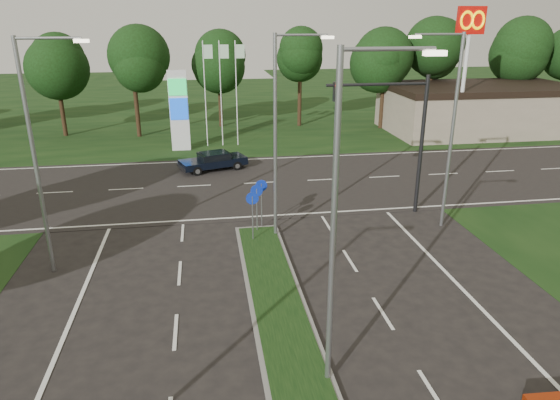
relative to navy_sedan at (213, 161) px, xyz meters
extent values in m
cube|color=black|center=(1.73, 27.69, -0.64)|extent=(160.00, 50.00, 0.02)
cube|color=black|center=(1.73, -3.31, -0.64)|extent=(160.00, 12.00, 0.02)
cube|color=gray|center=(23.73, 8.69, 1.36)|extent=(16.00, 9.00, 4.00)
cylinder|color=gray|center=(2.53, -21.31, 3.86)|extent=(0.16, 0.16, 9.00)
cylinder|color=gray|center=(3.63, -21.31, 8.26)|extent=(2.20, 0.10, 0.10)
cube|color=#FFF2CC|center=(4.73, -21.31, 8.16)|extent=(0.50, 0.22, 0.12)
cylinder|color=gray|center=(2.53, -11.31, 3.86)|extent=(0.16, 0.16, 9.00)
cylinder|color=gray|center=(3.63, -11.31, 8.26)|extent=(2.20, 0.10, 0.10)
cube|color=#FFF2CC|center=(4.73, -11.31, 8.16)|extent=(0.50, 0.22, 0.12)
cylinder|color=gray|center=(-6.77, -13.31, 3.86)|extent=(0.16, 0.16, 9.00)
cylinder|color=gray|center=(-5.67, -13.31, 8.26)|extent=(2.20, 0.10, 0.10)
cube|color=#FFF2CC|center=(-4.57, -13.31, 8.16)|extent=(0.50, 0.22, 0.12)
cylinder|color=gray|center=(10.73, -11.31, 3.86)|extent=(0.16, 0.16, 9.00)
cylinder|color=gray|center=(9.63, -11.31, 8.26)|extent=(2.20, 0.10, 0.10)
cube|color=#FFF2CC|center=(8.53, -11.31, 8.16)|extent=(0.50, 0.22, 0.12)
cylinder|color=black|center=(10.23, -9.31, 2.86)|extent=(0.20, 0.20, 7.00)
cylinder|color=black|center=(7.73, -9.31, 5.96)|extent=(5.00, 0.14, 0.14)
cube|color=black|center=(5.73, -9.31, 5.66)|extent=(0.28, 0.28, 0.90)
sphere|color=#FF190C|center=(5.73, -9.49, 5.96)|extent=(0.20, 0.20, 0.20)
cylinder|color=gray|center=(1.43, -11.81, 0.46)|extent=(0.06, 0.06, 2.20)
cylinder|color=#0C26A5|center=(1.43, -11.81, 1.46)|extent=(0.56, 0.04, 0.56)
cylinder|color=gray|center=(1.73, -10.81, 0.46)|extent=(0.06, 0.06, 2.20)
cylinder|color=#0C26A5|center=(1.73, -10.81, 1.46)|extent=(0.56, 0.04, 0.56)
cylinder|color=gray|center=(2.03, -10.11, 0.46)|extent=(0.06, 0.06, 2.20)
cylinder|color=#0C26A5|center=(2.03, -10.11, 1.46)|extent=(0.56, 0.04, 0.56)
cube|color=silver|center=(-2.27, 5.69, 2.36)|extent=(1.40, 0.30, 6.00)
cube|color=#0CA53F|center=(-2.27, 5.51, 4.16)|extent=(1.30, 0.08, 1.20)
cube|color=#0C3FBF|center=(-2.27, 5.51, 2.56)|extent=(1.30, 0.08, 1.60)
cylinder|color=silver|center=(-0.27, 6.69, 3.36)|extent=(0.08, 0.08, 8.00)
cube|color=#B2D8B2|center=(0.08, 6.69, 6.56)|extent=(0.70, 0.02, 1.00)
cylinder|color=silver|center=(0.93, 6.69, 3.36)|extent=(0.08, 0.08, 8.00)
cube|color=#B2D8B2|center=(1.28, 6.69, 6.56)|extent=(0.70, 0.02, 1.00)
cylinder|color=silver|center=(2.13, 6.69, 3.36)|extent=(0.08, 0.08, 8.00)
cube|color=#B2D8B2|center=(2.48, 6.69, 6.56)|extent=(0.70, 0.02, 1.00)
cylinder|color=silver|center=(19.73, 4.69, 4.36)|extent=(0.30, 0.30, 10.00)
cube|color=#BF0C07|center=(19.73, 4.69, 8.76)|extent=(2.20, 0.35, 2.00)
torus|color=#FFC600|center=(19.28, 4.47, 8.76)|extent=(1.06, 0.16, 1.06)
torus|color=#FFC600|center=(20.18, 4.47, 8.76)|extent=(1.06, 0.16, 1.06)
cylinder|color=black|center=(1.73, 12.69, 1.56)|extent=(0.36, 0.36, 4.40)
sphere|color=black|center=(1.73, 12.69, 5.86)|extent=(6.00, 6.00, 6.00)
sphere|color=black|center=(2.03, 12.49, 6.86)|extent=(4.80, 4.80, 4.80)
cube|color=black|center=(-0.02, -0.01, -0.10)|extent=(4.64, 3.04, 0.44)
cube|color=black|center=(0.06, 0.02, 0.32)|extent=(2.27, 2.02, 0.41)
cube|color=black|center=(0.06, 0.02, 0.53)|extent=(1.92, 1.83, 0.04)
cylinder|color=black|center=(-1.07, -1.20, -0.33)|extent=(0.64, 0.38, 0.61)
cylinder|color=black|center=(-1.58, 0.31, -0.33)|extent=(0.64, 0.38, 0.61)
cylinder|color=black|center=(1.54, -0.33, -0.33)|extent=(0.64, 0.38, 0.61)
cylinder|color=black|center=(1.03, 1.19, -0.33)|extent=(0.64, 0.38, 0.61)
camera|label=1|loc=(-0.52, -32.34, 8.90)|focal=32.00mm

